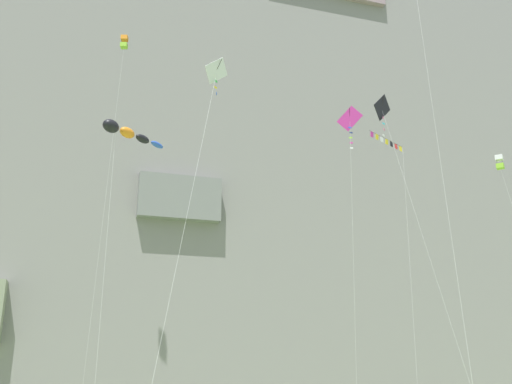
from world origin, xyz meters
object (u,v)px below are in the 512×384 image
kite_banner_low_left (388,151)px  kite_diamond_high_right (384,114)px  kite_box_upper_mid (500,164)px  kite_box_low_center (124,45)px  kite_windsock_front_field (126,132)px  kite_diamond_near_cliff (350,124)px  kite_diamond_mid_center (213,88)px

kite_banner_low_left → kite_diamond_high_right: size_ratio=1.12×
kite_box_upper_mid → kite_box_low_center: size_ratio=0.60×
kite_windsock_front_field → kite_diamond_near_cliff: kite_diamond_near_cliff is taller
kite_diamond_mid_center → kite_box_low_center: 31.47m
kite_diamond_near_cliff → kite_diamond_high_right: bearing=-105.0°
kite_windsock_front_field → kite_box_upper_mid: bearing=-6.3°
kite_banner_low_left → kite_diamond_near_cliff: 5.94m
kite_box_upper_mid → kite_box_low_center: 35.53m
kite_box_upper_mid → kite_windsock_front_field: bearing=173.7°
kite_diamond_near_cliff → kite_banner_low_left: bearing=24.0°
kite_diamond_mid_center → kite_box_low_center: (-2.98, 26.19, 17.19)m
kite_diamond_mid_center → kite_diamond_high_right: size_ratio=0.77×
kite_box_upper_mid → kite_box_low_center: (-30.20, 13.09, 13.38)m
kite_diamond_mid_center → kite_banner_low_left: bearing=45.5°
kite_diamond_near_cliff → kite_diamond_high_right: 12.25m
kite_box_upper_mid → kite_diamond_near_cliff: (-9.30, 8.16, 5.84)m
kite_diamond_mid_center → kite_windsock_front_field: bearing=99.6°
kite_box_low_center → kite_diamond_high_right: bearing=-41.7°
kite_diamond_high_right → kite_diamond_mid_center: bearing=-145.7°
kite_banner_low_left → kite_box_low_center: bearing=174.4°
kite_box_upper_mid → kite_diamond_near_cliff: 13.68m
kite_banner_low_left → kite_box_low_center: size_ratio=0.75×
kite_windsock_front_field → kite_diamond_mid_center: kite_windsock_front_field is taller
kite_diamond_mid_center → kite_box_upper_mid: 30.44m
kite_diamond_mid_center → kite_diamond_near_cliff: 29.42m
kite_windsock_front_field → kite_diamond_mid_center: size_ratio=1.17×
kite_diamond_near_cliff → kite_box_upper_mid: bearing=-41.2°
kite_box_low_center → kite_diamond_near_cliff: size_ratio=1.25×
kite_banner_low_left → kite_diamond_near_cliff: bearing=-156.0°
kite_diamond_mid_center → kite_banner_low_left: 34.18m
kite_diamond_mid_center → kite_banner_low_left: kite_banner_low_left is taller
kite_diamond_near_cliff → kite_diamond_high_right: size_ratio=1.20×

